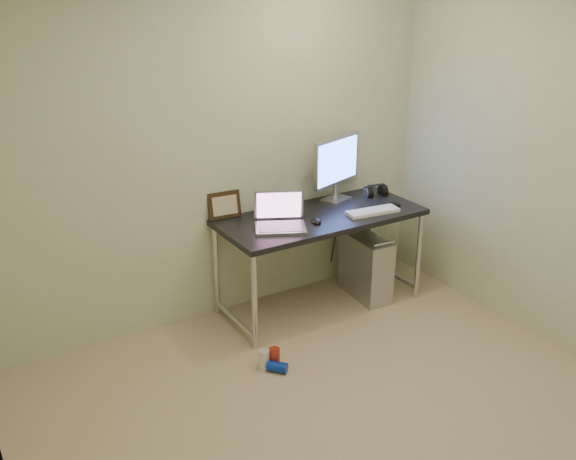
{
  "coord_description": "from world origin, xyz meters",
  "views": [
    {
      "loc": [
        -1.88,
        -2.25,
        2.4
      ],
      "look_at": [
        0.16,
        1.06,
        0.85
      ],
      "focal_mm": 40.0,
      "sensor_mm": 36.0,
      "label": 1
    }
  ],
  "objects": [
    {
      "name": "mouse_right",
      "position": [
        1.26,
        1.29,
        0.77
      ],
      "size": [
        0.08,
        0.11,
        0.04
      ],
      "primitive_type": "ellipsoid",
      "rotation": [
        0.0,
        0.0,
        0.11
      ],
      "color": "black",
      "rests_on": "desk"
    },
    {
      "name": "picture_frame",
      "position": [
        0.02,
        1.73,
        0.85
      ],
      "size": [
        0.25,
        0.09,
        0.2
      ],
      "primitive_type": "cube",
      "rotation": [
        -0.21,
        0.0,
        -0.1
      ],
      "color": "black",
      "rests_on": "desk"
    },
    {
      "name": "headphones",
      "position": [
        1.28,
        1.54,
        0.78
      ],
      "size": [
        0.19,
        0.12,
        0.12
      ],
      "rotation": [
        0.0,
        0.0,
        -0.18
      ],
      "color": "black",
      "rests_on": "desk"
    },
    {
      "name": "tower_computer",
      "position": [
        1.06,
        1.35,
        0.25
      ],
      "size": [
        0.25,
        0.5,
        0.53
      ],
      "rotation": [
        0.0,
        0.0,
        -0.08
      ],
      "color": "#A4A4A9",
      "rests_on": "ground"
    },
    {
      "name": "desk",
      "position": [
        0.66,
        1.41,
        0.67
      ],
      "size": [
        1.54,
        0.68,
        0.75
      ],
      "color": "black",
      "rests_on": "ground"
    },
    {
      "name": "can_blue",
      "position": [
        -0.09,
        0.79,
        0.04
      ],
      "size": [
        0.14,
        0.14,
        0.07
      ],
      "primitive_type": "cylinder",
      "rotation": [
        1.57,
        0.0,
        0.73
      ],
      "color": "#0A2C9F",
      "rests_on": "ground"
    },
    {
      "name": "floor",
      "position": [
        0.0,
        0.0,
        0.0
      ],
      "size": [
        3.5,
        3.5,
        0.0
      ],
      "primitive_type": "plane",
      "color": "tan",
      "rests_on": "ground"
    },
    {
      "name": "mouse_left",
      "position": [
        0.54,
        1.29,
        0.77
      ],
      "size": [
        0.1,
        0.13,
        0.04
      ],
      "primitive_type": "ellipsoid",
      "rotation": [
        0.0,
        0.0,
        -0.34
      ],
      "color": "black",
      "rests_on": "desk"
    },
    {
      "name": "can_white",
      "position": [
        -0.14,
        0.87,
        0.07
      ],
      "size": [
        0.08,
        0.08,
        0.13
      ],
      "primitive_type": "cylinder",
      "rotation": [
        0.0,
        0.0,
        -0.1
      ],
      "color": "silver",
      "rests_on": "ground"
    },
    {
      "name": "keyboard",
      "position": [
        1.01,
        1.24,
        0.76
      ],
      "size": [
        0.42,
        0.18,
        0.02
      ],
      "primitive_type": "cube",
      "rotation": [
        0.0,
        0.0,
        -0.12
      ],
      "color": "white",
      "rests_on": "desk"
    },
    {
      "name": "wall_back",
      "position": [
        0.0,
        1.75,
        1.25
      ],
      "size": [
        3.5,
        0.02,
        2.5
      ],
      "primitive_type": "cube",
      "color": "beige",
      "rests_on": "ground"
    },
    {
      "name": "monitor",
      "position": [
        0.95,
        1.63,
        1.04
      ],
      "size": [
        0.52,
        0.22,
        0.5
      ],
      "rotation": [
        0.0,
        0.0,
        0.33
      ],
      "color": "#B8B9C0",
      "rests_on": "desk"
    },
    {
      "name": "cable_b",
      "position": [
        1.1,
        1.68,
        0.38
      ],
      "size": [
        0.02,
        0.11,
        0.71
      ],
      "primitive_type": "cylinder",
      "rotation": [
        0.14,
        0.0,
        0.09
      ],
      "color": "black",
      "rests_on": "ground"
    },
    {
      "name": "laptop",
      "position": [
        0.28,
        1.36,
        0.81
      ],
      "size": [
        0.44,
        0.41,
        0.24
      ],
      "rotation": [
        0.0,
        0.0,
        -0.46
      ],
      "color": "#B8B9C0",
      "rests_on": "desk"
    },
    {
      "name": "webcam",
      "position": [
        0.26,
        1.66,
        0.83
      ],
      "size": [
        0.04,
        0.03,
        0.11
      ],
      "rotation": [
        0.0,
        0.0,
        -0.13
      ],
      "color": "silver",
      "rests_on": "desk"
    },
    {
      "name": "can_red",
      "position": [
        -0.07,
        0.86,
        0.07
      ],
      "size": [
        0.08,
        0.08,
        0.13
      ],
      "primitive_type": "cylinder",
      "rotation": [
        0.0,
        0.0,
        -0.17
      ],
      "color": "#B1271A",
      "rests_on": "ground"
    },
    {
      "name": "cable_a",
      "position": [
        1.01,
        1.7,
        0.4
      ],
      "size": [
        0.01,
        0.16,
        0.69
      ],
      "primitive_type": "cylinder",
      "rotation": [
        0.21,
        0.0,
        0.0
      ],
      "color": "black",
      "rests_on": "ground"
    }
  ]
}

